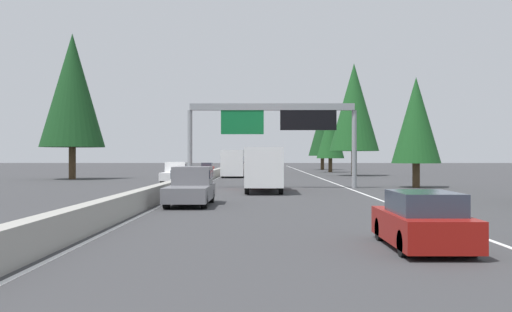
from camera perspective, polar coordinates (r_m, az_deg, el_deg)
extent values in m
plane|color=#38383A|center=(65.35, -3.93, -2.13)|extent=(320.00, 320.00, 0.00)
cube|color=#9E9B93|center=(85.30, -3.08, -1.35)|extent=(180.00, 0.56, 0.90)
cube|color=silver|center=(75.42, 5.44, -1.85)|extent=(160.00, 0.16, 0.01)
cube|color=silver|center=(75.30, -3.14, -1.86)|extent=(160.00, 0.16, 0.01)
cylinder|color=gray|center=(45.42, -6.27, 0.64)|extent=(0.36, 0.36, 5.84)
cylinder|color=gray|center=(45.63, 9.28, 0.64)|extent=(0.36, 0.36, 5.84)
cube|color=gray|center=(45.26, 1.52, 4.66)|extent=(0.50, 12.32, 0.50)
cube|color=#0C602D|center=(45.05, -1.30, 3.28)|extent=(0.12, 3.20, 1.90)
cube|color=black|center=(45.16, 4.97, 3.40)|extent=(0.16, 4.20, 1.50)
cube|color=maroon|center=(16.24, 15.42, -6.54)|extent=(4.40, 1.80, 0.76)
cube|color=#2D3847|center=(15.97, 15.62, -4.27)|extent=(2.46, 1.51, 0.56)
cylinder|color=black|center=(17.45, 11.70, -6.78)|extent=(0.64, 0.22, 0.64)
cylinder|color=black|center=(17.82, 16.72, -6.64)|extent=(0.64, 0.22, 0.64)
cylinder|color=black|center=(14.72, 13.84, -8.03)|extent=(0.64, 0.22, 0.64)
cylinder|color=black|center=(15.16, 19.72, -7.80)|extent=(0.64, 0.22, 0.64)
cube|color=slate|center=(29.40, -6.25, -3.48)|extent=(5.60, 2.00, 0.70)
cube|color=slate|center=(30.36, -6.02, -1.86)|extent=(2.24, 1.84, 0.90)
cube|color=#2D3847|center=(30.36, -6.02, -1.69)|extent=(2.02, 1.92, 0.41)
cylinder|color=black|center=(31.35, -7.41, -3.65)|extent=(0.80, 0.28, 0.80)
cylinder|color=black|center=(31.16, -4.27, -3.67)|extent=(0.80, 0.28, 0.80)
cylinder|color=black|center=(27.71, -8.47, -4.12)|extent=(0.80, 0.28, 0.80)
cylinder|color=black|center=(27.49, -4.92, -4.15)|extent=(0.80, 0.28, 0.80)
cube|color=white|center=(71.44, -2.08, -0.63)|extent=(11.50, 2.50, 2.90)
cube|color=#2D3847|center=(71.44, -2.08, -0.34)|extent=(11.04, 2.55, 0.84)
cylinder|color=black|center=(75.54, -2.78, -1.47)|extent=(1.00, 0.30, 1.00)
cylinder|color=black|center=(75.44, -1.11, -1.48)|extent=(1.00, 0.30, 1.00)
cylinder|color=black|center=(67.51, -3.17, -1.64)|extent=(1.00, 0.30, 1.00)
cylinder|color=black|center=(67.40, -1.30, -1.65)|extent=(1.00, 0.30, 1.00)
cube|color=silver|center=(85.51, -1.65, -1.29)|extent=(4.40, 1.80, 0.76)
cube|color=#2D3847|center=(85.28, -1.66, -0.85)|extent=(2.46, 1.51, 0.56)
cylinder|color=black|center=(86.96, -2.13, -1.41)|extent=(0.64, 0.22, 0.64)
cylinder|color=black|center=(86.90, -1.09, -1.41)|extent=(0.64, 0.22, 0.64)
cylinder|color=black|center=(84.15, -2.22, -1.45)|extent=(0.64, 0.22, 0.64)
cylinder|color=black|center=(84.08, -1.15, -1.45)|extent=(0.64, 0.22, 0.64)
cube|color=slate|center=(100.09, 0.69, -1.11)|extent=(4.40, 1.80, 0.76)
cube|color=#2D3847|center=(99.86, 0.69, -0.74)|extent=(2.46, 1.51, 0.56)
cylinder|color=black|center=(101.50, 0.24, -1.22)|extent=(0.64, 0.22, 0.64)
cylinder|color=black|center=(101.50, 1.13, -1.21)|extent=(0.64, 0.22, 0.64)
cylinder|color=black|center=(98.68, 0.23, -1.25)|extent=(0.64, 0.22, 0.64)
cylinder|color=black|center=(98.69, 1.15, -1.25)|extent=(0.64, 0.22, 0.64)
cube|color=white|center=(39.38, 0.74, -1.03)|extent=(6.12, 2.40, 2.50)
cube|color=red|center=(43.64, 0.72, -1.33)|extent=(2.38, 2.30, 1.90)
cylinder|color=black|center=(43.51, -0.67, -2.58)|extent=(0.90, 0.28, 0.90)
cylinder|color=black|center=(43.51, 2.12, -2.58)|extent=(0.90, 0.28, 0.90)
cylinder|color=black|center=(37.73, -0.86, -2.97)|extent=(0.90, 0.28, 0.90)
cylinder|color=black|center=(37.74, 2.36, -2.97)|extent=(0.90, 0.28, 0.90)
cube|color=maroon|center=(83.30, 0.78, -1.02)|extent=(5.00, 1.95, 1.44)
cube|color=#2D3847|center=(81.00, 0.79, -0.87)|extent=(0.08, 1.48, 0.56)
cylinder|color=black|center=(85.01, 0.20, -1.42)|extent=(0.70, 0.24, 0.70)
cylinder|color=black|center=(85.02, 1.35, -1.42)|extent=(0.70, 0.24, 0.70)
cylinder|color=black|center=(81.61, 0.18, -1.47)|extent=(0.70, 0.24, 0.70)
cylinder|color=black|center=(81.62, 1.39, -1.47)|extent=(0.70, 0.24, 0.70)
cube|color=maroon|center=(115.77, 0.79, -0.97)|extent=(4.40, 1.80, 0.76)
cube|color=#2D3847|center=(115.54, 0.79, -0.64)|extent=(2.46, 1.51, 0.56)
cylinder|color=black|center=(117.18, 0.40, -1.06)|extent=(0.64, 0.22, 0.64)
cylinder|color=black|center=(117.19, 1.17, -1.06)|extent=(0.64, 0.22, 0.64)
cylinder|color=black|center=(114.36, 0.40, -1.09)|extent=(0.64, 0.22, 0.64)
cylinder|color=black|center=(114.37, 1.19, -1.09)|extent=(0.64, 0.22, 0.64)
cube|color=white|center=(54.88, -7.67, -1.89)|extent=(5.60, 2.00, 0.70)
cube|color=white|center=(55.86, -7.52, -1.04)|extent=(2.24, 1.84, 0.90)
cube|color=#2D3847|center=(55.86, -7.52, -0.95)|extent=(2.02, 1.92, 0.41)
cylinder|color=black|center=(56.84, -8.26, -2.04)|extent=(0.80, 0.28, 0.80)
cylinder|color=black|center=(56.61, -6.54, -2.05)|extent=(0.80, 0.28, 0.80)
cylinder|color=black|center=(53.20, -8.87, -2.18)|extent=(0.80, 0.28, 0.80)
cylinder|color=black|center=(52.94, -7.04, -2.19)|extent=(0.80, 0.28, 0.80)
cube|color=red|center=(89.59, -4.64, -1.23)|extent=(4.40, 1.80, 0.76)
cube|color=#2D3847|center=(89.36, -4.65, -0.81)|extent=(2.46, 1.51, 0.56)
cylinder|color=black|center=(91.07, -5.05, -1.35)|extent=(0.64, 0.22, 0.64)
cylinder|color=black|center=(90.93, -4.06, -1.35)|extent=(0.64, 0.22, 0.64)
cylinder|color=black|center=(88.27, -5.23, -1.39)|extent=(0.64, 0.22, 0.64)
cylinder|color=black|center=(88.12, -4.21, -1.39)|extent=(0.64, 0.22, 0.64)
cylinder|color=#4C3823|center=(47.62, 14.91, -1.78)|extent=(0.56, 0.56, 1.86)
cone|color=#194C1E|center=(47.68, 14.91, 3.30)|extent=(3.72, 3.72, 6.60)
cylinder|color=#4C3823|center=(75.61, 9.26, -0.69)|extent=(0.69, 0.69, 3.07)
cone|color=#194C1E|center=(75.86, 9.26, 4.59)|extent=(6.14, 6.14, 10.88)
cylinder|color=#4C3823|center=(92.19, 7.05, -0.87)|extent=(0.59, 0.59, 2.11)
cone|color=#194C1E|center=(92.25, 7.05, 2.11)|extent=(4.23, 4.23, 7.49)
cylinder|color=#4C3823|center=(108.88, 6.30, -0.64)|extent=(0.63, 0.63, 2.52)
cone|color=#143D19|center=(108.97, 6.30, 2.37)|extent=(5.04, 5.04, 8.93)
cylinder|color=#4C3823|center=(65.99, -16.99, -0.65)|extent=(0.73, 0.73, 3.37)
cone|color=#143D19|center=(66.35, -16.99, 5.98)|extent=(6.74, 6.74, 11.95)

